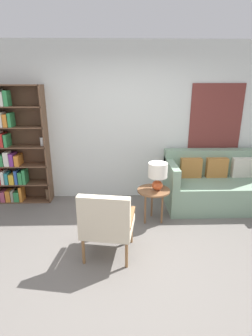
{
  "coord_description": "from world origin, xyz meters",
  "views": [
    {
      "loc": [
        -0.1,
        -2.55,
        2.07
      ],
      "look_at": [
        0.0,
        0.95,
        0.9
      ],
      "focal_mm": 28.0,
      "sensor_mm": 36.0,
      "label": 1
    }
  ],
  "objects_px": {
    "armchair": "(107,222)",
    "bookshelf": "(13,148)",
    "couch": "(217,186)",
    "side_table": "(154,193)",
    "table_lamp": "(158,173)"
  },
  "relations": [
    {
      "from": "armchair",
      "to": "side_table",
      "type": "relative_size",
      "value": 1.68
    },
    {
      "from": "armchair",
      "to": "bookshelf",
      "type": "bearing_deg",
      "value": 134.44
    },
    {
      "from": "bookshelf",
      "to": "couch",
      "type": "bearing_deg",
      "value": -4.39
    },
    {
      "from": "table_lamp",
      "to": "couch",
      "type": "bearing_deg",
      "value": 25.48
    },
    {
      "from": "bookshelf",
      "to": "couch",
      "type": "height_order",
      "value": "bookshelf"
    },
    {
      "from": "bookshelf",
      "to": "side_table",
      "type": "bearing_deg",
      "value": -19.09
    },
    {
      "from": "table_lamp",
      "to": "bookshelf",
      "type": "bearing_deg",
      "value": 161.23
    },
    {
      "from": "bookshelf",
      "to": "armchair",
      "type": "xyz_separation_m",
      "value": [
        1.65,
        -1.68,
        -0.48
      ]
    },
    {
      "from": "bookshelf",
      "to": "couch",
      "type": "distance_m",
      "value": 3.55
    },
    {
      "from": "bookshelf",
      "to": "armchair",
      "type": "relative_size",
      "value": 2.3
    },
    {
      "from": "bookshelf",
      "to": "table_lamp",
      "type": "distance_m",
      "value": 2.5
    },
    {
      "from": "couch",
      "to": "table_lamp",
      "type": "bearing_deg",
      "value": -154.52
    },
    {
      "from": "couch",
      "to": "side_table",
      "type": "height_order",
      "value": "couch"
    },
    {
      "from": "bookshelf",
      "to": "armchair",
      "type": "bearing_deg",
      "value": -45.56
    },
    {
      "from": "bookshelf",
      "to": "side_table",
      "type": "height_order",
      "value": "bookshelf"
    }
  ]
}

